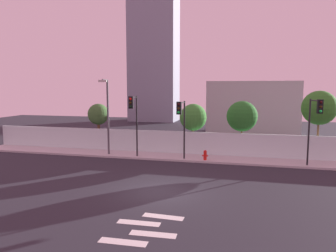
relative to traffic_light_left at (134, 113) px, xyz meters
name	(u,v)px	position (x,y,z in m)	size (l,w,h in m)	color
ground_plane	(160,191)	(3.91, -6.78, -3.62)	(80.00, 80.00, 0.00)	#27252D
sidewalk	(188,158)	(3.91, 1.42, -3.54)	(36.00, 2.40, 0.15)	#B6B6B6
perimeter_wall	(191,143)	(3.91, 2.71, -2.57)	(36.00, 0.18, 1.80)	silver
crosswalk_marking	(145,228)	(4.54, -11.30, -3.61)	(2.69, 3.05, 0.01)	silver
traffic_light_left	(134,113)	(0.00, 0.00, 0.00)	(0.35, 1.69, 4.73)	black
traffic_light_center	(181,117)	(3.69, -0.06, -0.24)	(0.35, 1.75, 4.38)	black
traffic_light_right	(315,118)	(12.65, -0.03, -0.07)	(0.58, 1.72, 4.63)	black
street_lamp_curbside	(107,110)	(-2.48, 0.69, 0.14)	(0.80, 1.97, 6.01)	#4C4C51
fire_hydrant	(205,155)	(5.35, 0.67, -3.07)	(0.44, 0.26, 0.74)	red
roadside_tree_leftmost	(98,115)	(-4.70, 3.64, -0.51)	(1.89, 1.89, 4.09)	brown
roadside_tree_midleft	(193,117)	(3.93, 3.64, -0.58)	(2.25, 2.25, 4.18)	brown
roadside_tree_midright	(242,116)	(7.91, 3.64, -0.40)	(2.47, 2.47, 4.46)	brown
roadside_tree_rightmost	(319,108)	(13.63, 3.64, 0.37)	(2.61, 2.61, 5.30)	brown
low_building_distant	(252,108)	(8.87, 16.71, -0.49)	(10.28, 6.00, 6.25)	#AAAAAA
tower_on_skyline	(154,47)	(-6.83, 28.71, 8.45)	(7.64, 5.00, 24.13)	gray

